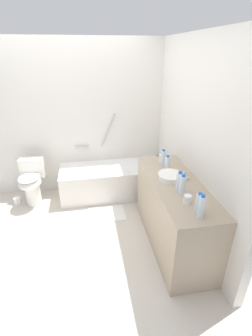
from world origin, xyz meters
TOP-DOWN VIEW (x-y plane):
  - ground_plane at (0.00, 0.00)m, footprint 3.93×3.93m
  - wall_back_tiled at (0.00, 1.21)m, footprint 3.33×0.10m
  - wall_right_mirror at (1.51, 0.00)m, footprint 0.10×2.71m
  - bathtub at (0.61, 0.84)m, footprint 1.64×0.64m
  - toilet at (-0.63, 0.78)m, footprint 0.38×0.52m
  - vanity_counter at (1.19, -0.39)m, footprint 0.54×1.51m
  - sink_basin at (1.16, -0.30)m, footprint 0.29×0.29m
  - sink_faucet at (1.33, -0.30)m, footprint 0.11×0.15m
  - water_bottle_0 at (1.19, 0.09)m, footprint 0.07×0.07m
  - water_bottle_1 at (1.19, -0.07)m, footprint 0.07×0.07m
  - water_bottle_2 at (1.16, -0.63)m, footprint 0.07×0.07m
  - water_bottle_3 at (1.20, -0.93)m, footprint 0.07×0.07m
  - water_bottle_4 at (1.18, -1.02)m, footprint 0.06×0.06m
  - water_bottle_5 at (1.16, -0.54)m, footprint 0.07×0.07m
  - drinking_glass_0 at (1.20, 0.17)m, footprint 0.07×0.07m
  - drinking_glass_1 at (1.15, -0.79)m, footprint 0.07×0.07m
  - bath_mat at (0.45, 0.29)m, footprint 0.53×0.38m
  - toilet_paper_roll at (-0.90, 0.79)m, footprint 0.11×0.11m

SIDE VIEW (x-z plane):
  - ground_plane at x=0.00m, z-range 0.00..0.00m
  - bath_mat at x=0.45m, z-range 0.00..0.01m
  - toilet_paper_roll at x=-0.90m, z-range 0.00..0.12m
  - bathtub at x=0.61m, z-range -0.37..0.91m
  - toilet at x=-0.63m, z-range 0.02..0.73m
  - vanity_counter at x=1.19m, z-range 0.00..0.84m
  - sink_basin at x=1.16m, z-range 0.84..0.90m
  - sink_faucet at x=1.33m, z-range 0.83..0.92m
  - drinking_glass_1 at x=1.15m, z-range 0.84..0.92m
  - drinking_glass_0 at x=1.20m, z-range 0.84..0.94m
  - water_bottle_3 at x=1.20m, z-range 0.83..1.02m
  - water_bottle_1 at x=1.19m, z-range 0.83..1.02m
  - water_bottle_0 at x=1.19m, z-range 0.83..1.04m
  - water_bottle_5 at x=1.16m, z-range 0.83..1.05m
  - water_bottle_2 at x=1.16m, z-range 0.83..1.05m
  - water_bottle_4 at x=1.18m, z-range 0.83..1.06m
  - wall_back_tiled at x=0.00m, z-range 0.00..2.36m
  - wall_right_mirror at x=1.51m, z-range 0.00..2.36m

